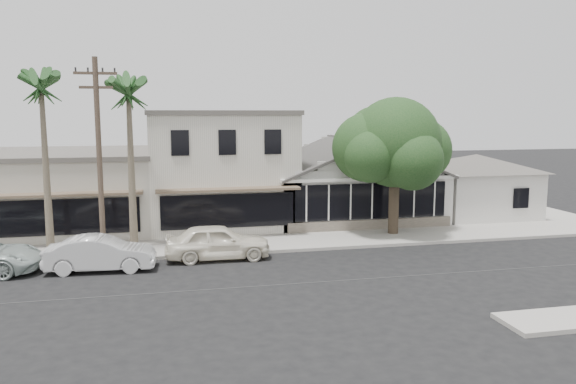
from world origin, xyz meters
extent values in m
plane|color=black|center=(0.00, 0.00, 0.00)|extent=(140.00, 140.00, 0.00)
cube|color=#9E9991|center=(-8.00, 6.75, 0.07)|extent=(90.00, 3.50, 0.15)
cube|color=silver|center=(5.00, 12.50, 1.50)|extent=(10.00, 8.00, 3.00)
cube|color=black|center=(5.00, 8.44, 1.75)|extent=(8.80, 0.10, 2.00)
cube|color=#60564C|center=(5.00, 8.45, 0.35)|extent=(9.60, 0.18, 0.70)
cube|color=silver|center=(13.20, 11.50, 1.50)|extent=(6.00, 6.00, 3.00)
cube|color=silver|center=(-3.00, 13.50, 3.25)|extent=(8.00, 10.00, 6.50)
cube|color=beige|center=(-12.00, 13.50, 2.10)|extent=(10.00, 10.00, 4.20)
cylinder|color=brown|center=(-9.00, 5.20, 4.50)|extent=(0.24, 0.24, 9.00)
cube|color=brown|center=(-9.00, 5.20, 8.30)|extent=(1.80, 0.12, 0.12)
cube|color=brown|center=(-9.00, 5.20, 7.70)|extent=(1.40, 0.12, 0.12)
imported|color=white|center=(-3.96, 4.43, 0.81)|extent=(4.76, 1.97, 1.61)
imported|color=silver|center=(-8.96, 3.60, 0.74)|extent=(4.59, 1.86, 1.48)
cylinder|color=#453929|center=(5.79, 7.25, 1.47)|extent=(0.55, 0.55, 2.94)
sphere|color=#183917|center=(5.79, 7.25, 5.06)|extent=(4.78, 4.78, 4.78)
sphere|color=#183917|center=(7.45, 7.80, 4.60)|extent=(3.50, 3.50, 3.50)
sphere|color=#183917|center=(4.32, 7.62, 4.78)|extent=(3.68, 3.68, 3.68)
sphere|color=#183917|center=(6.16, 5.87, 4.23)|extent=(3.13, 3.13, 3.13)
sphere|color=#183917|center=(5.24, 8.72, 5.34)|extent=(3.31, 3.31, 3.31)
sphere|color=#183917|center=(6.90, 8.54, 5.70)|extent=(2.94, 2.94, 2.94)
sphere|color=#183917|center=(4.13, 6.51, 4.42)|extent=(2.76, 2.76, 2.76)
cone|color=#726651|center=(-7.74, 6.68, 3.67)|extent=(0.40, 0.40, 7.35)
cone|color=#726651|center=(-11.38, 6.06, 3.78)|extent=(0.37, 0.37, 7.56)
camera|label=1|loc=(-6.30, -20.58, 6.61)|focal=35.00mm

